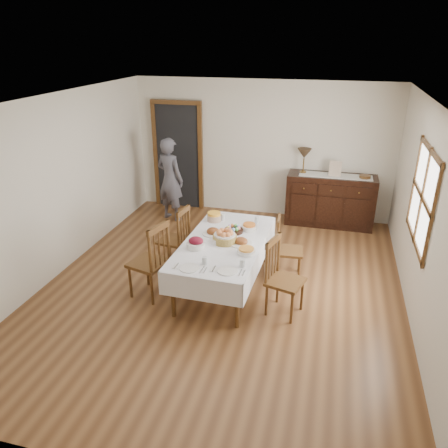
% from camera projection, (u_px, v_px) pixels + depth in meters
% --- Properties ---
extents(ground, '(6.00, 6.00, 0.00)m').
position_uv_depth(ground, '(222.00, 287.00, 6.27)').
color(ground, brown).
extents(room_shell, '(5.02, 6.02, 2.65)m').
position_uv_depth(room_shell, '(220.00, 168.00, 6.03)').
color(room_shell, silver).
rests_on(room_shell, ground).
extents(dining_table, '(1.12, 2.12, 0.72)m').
position_uv_depth(dining_table, '(224.00, 247.00, 6.06)').
color(dining_table, white).
rests_on(dining_table, ground).
extents(chair_left_near, '(0.56, 0.56, 1.10)m').
position_uv_depth(chair_left_near, '(151.00, 260.00, 5.86)').
color(chair_left_near, '#533417').
rests_on(chair_left_near, ground).
extents(chair_left_far, '(0.46, 0.46, 0.99)m').
position_uv_depth(chair_left_far, '(176.00, 237.00, 6.64)').
color(chair_left_far, '#533417').
rests_on(chair_left_far, ground).
extents(chair_right_near, '(0.53, 0.53, 1.03)m').
position_uv_depth(chair_right_near, '(282.00, 276.00, 5.53)').
color(chair_right_near, '#533417').
rests_on(chair_right_near, ground).
extents(chair_right_far, '(0.42, 0.42, 0.94)m').
position_uv_depth(chair_right_far, '(286.00, 247.00, 6.39)').
color(chair_right_far, '#533417').
rests_on(chair_right_far, ground).
extents(sideboard, '(1.61, 0.58, 0.97)m').
position_uv_depth(sideboard, '(330.00, 200.00, 8.18)').
color(sideboard, black).
rests_on(sideboard, ground).
extents(person, '(0.62, 0.51, 1.71)m').
position_uv_depth(person, '(170.00, 177.00, 8.28)').
color(person, '#504F5A').
rests_on(person, ground).
extents(bread_basket, '(0.33, 0.33, 0.18)m').
position_uv_depth(bread_basket, '(225.00, 237.00, 5.96)').
color(bread_basket, olive).
rests_on(bread_basket, dining_table).
extents(egg_basket, '(0.27, 0.27, 0.10)m').
position_uv_depth(egg_basket, '(234.00, 230.00, 6.28)').
color(egg_basket, black).
rests_on(egg_basket, dining_table).
extents(ham_platter_a, '(0.31, 0.31, 0.11)m').
position_uv_depth(ham_platter_a, '(213.00, 232.00, 6.23)').
color(ham_platter_a, white).
rests_on(ham_platter_a, dining_table).
extents(ham_platter_b, '(0.32, 0.32, 0.11)m').
position_uv_depth(ham_platter_b, '(241.00, 242.00, 5.94)').
color(ham_platter_b, white).
rests_on(ham_platter_b, dining_table).
extents(beet_bowl, '(0.25, 0.25, 0.16)m').
position_uv_depth(beet_bowl, '(196.00, 243.00, 5.81)').
color(beet_bowl, white).
rests_on(beet_bowl, dining_table).
extents(carrot_bowl, '(0.23, 0.23, 0.10)m').
position_uv_depth(carrot_bowl, '(249.00, 227.00, 6.35)').
color(carrot_bowl, white).
rests_on(carrot_bowl, dining_table).
extents(pineapple_bowl, '(0.21, 0.21, 0.14)m').
position_uv_depth(pineapple_bowl, '(214.00, 217.00, 6.65)').
color(pineapple_bowl, tan).
rests_on(pineapple_bowl, dining_table).
extents(casserole_dish, '(0.24, 0.24, 0.08)m').
position_uv_depth(casserole_dish, '(246.00, 251.00, 5.67)').
color(casserole_dish, white).
rests_on(casserole_dish, dining_table).
extents(butter_dish, '(0.14, 0.09, 0.07)m').
position_uv_depth(butter_dish, '(219.00, 242.00, 5.91)').
color(butter_dish, white).
rests_on(butter_dish, dining_table).
extents(setting_left, '(0.42, 0.31, 0.10)m').
position_uv_depth(setting_left, '(194.00, 265.00, 5.35)').
color(setting_left, white).
rests_on(setting_left, dining_table).
extents(setting_right, '(0.42, 0.31, 0.10)m').
position_uv_depth(setting_right, '(232.00, 268.00, 5.28)').
color(setting_right, white).
rests_on(setting_right, dining_table).
extents(glass_far_a, '(0.06, 0.06, 0.10)m').
position_uv_depth(glass_far_a, '(223.00, 217.00, 6.68)').
color(glass_far_a, silver).
rests_on(glass_far_a, dining_table).
extents(glass_far_b, '(0.07, 0.07, 0.11)m').
position_uv_depth(glass_far_b, '(257.00, 220.00, 6.57)').
color(glass_far_b, silver).
rests_on(glass_far_b, dining_table).
extents(runner, '(1.30, 0.35, 0.01)m').
position_uv_depth(runner, '(336.00, 176.00, 7.95)').
color(runner, silver).
rests_on(runner, sideboard).
extents(table_lamp, '(0.26, 0.26, 0.46)m').
position_uv_depth(table_lamp, '(304.00, 154.00, 8.00)').
color(table_lamp, brown).
rests_on(table_lamp, sideboard).
extents(picture_frame, '(0.22, 0.08, 0.28)m').
position_uv_depth(picture_frame, '(335.00, 169.00, 7.88)').
color(picture_frame, tan).
rests_on(picture_frame, sideboard).
extents(deco_bowl, '(0.20, 0.20, 0.06)m').
position_uv_depth(deco_bowl, '(365.00, 177.00, 7.81)').
color(deco_bowl, '#533417').
rests_on(deco_bowl, sideboard).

